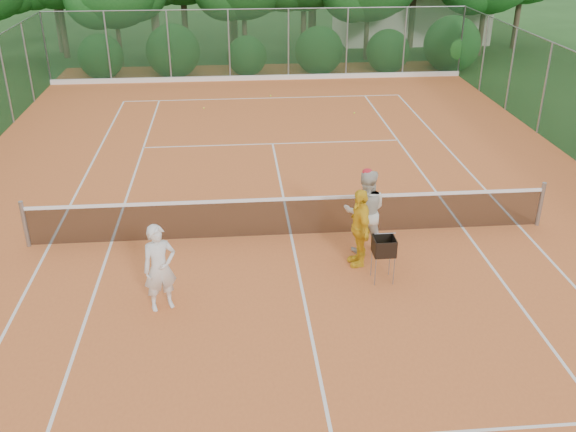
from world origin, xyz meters
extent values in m
plane|color=#1E4719|center=(0.00, 0.00, 0.00)|extent=(120.00, 120.00, 0.00)
cube|color=orange|center=(0.00, 0.00, 0.01)|extent=(18.00, 36.00, 0.02)
cube|color=beige|center=(9.00, 24.00, 1.50)|extent=(8.00, 5.00, 3.00)
cylinder|color=gray|center=(-5.94, 0.00, 0.57)|extent=(0.10, 0.10, 1.10)
cylinder|color=gray|center=(5.94, 0.00, 0.57)|extent=(0.10, 0.10, 1.10)
cube|color=black|center=(0.00, 0.00, 0.48)|extent=(11.87, 0.03, 0.86)
cube|color=white|center=(0.00, 0.00, 0.95)|extent=(11.87, 0.04, 0.07)
imported|color=silver|center=(-2.70, -2.75, 0.89)|extent=(0.74, 0.62, 1.73)
imported|color=beige|center=(1.52, -0.89, 0.98)|extent=(1.03, 0.85, 1.92)
ellipsoid|color=red|center=(1.52, -0.89, 1.90)|extent=(0.22, 0.22, 0.14)
imported|color=yellow|center=(1.30, -1.42, 0.88)|extent=(0.51, 1.04, 1.72)
cylinder|color=gray|center=(1.48, -2.33, 0.33)|extent=(0.02, 0.02, 0.61)
cylinder|color=gray|center=(1.85, -1.95, 0.33)|extent=(0.02, 0.02, 0.61)
cube|color=black|center=(1.67, -2.14, 0.81)|extent=(0.42, 0.42, 0.36)
sphere|color=#E2F138|center=(-2.33, 10.58, 0.05)|extent=(0.07, 0.07, 0.07)
sphere|color=#C1DA32|center=(0.31, 12.12, 0.05)|extent=(0.07, 0.07, 0.07)
sphere|color=#CDE134|center=(3.23, 9.44, 0.05)|extent=(0.07, 0.07, 0.07)
cube|color=white|center=(0.00, 11.88, 0.02)|extent=(11.03, 0.06, 0.01)
cube|color=white|center=(-5.49, 0.00, 0.02)|extent=(0.06, 23.77, 0.01)
cube|color=white|center=(5.49, 0.00, 0.02)|extent=(0.06, 23.77, 0.01)
cube|color=white|center=(-4.11, 0.00, 0.02)|extent=(0.06, 23.77, 0.01)
cube|color=white|center=(4.11, 0.00, 0.02)|extent=(0.06, 23.77, 0.01)
cube|color=white|center=(0.00, 6.40, 0.02)|extent=(8.23, 0.06, 0.01)
cube|color=white|center=(0.00, 0.00, 0.02)|extent=(0.06, 12.80, 0.01)
cube|color=#19381E|center=(0.00, 15.00, 1.52)|extent=(18.00, 0.02, 3.00)
cylinder|color=gray|center=(-9.00, 15.00, 1.52)|extent=(0.07, 0.07, 3.00)
cylinder|color=gray|center=(9.00, 15.00, 1.52)|extent=(0.07, 0.07, 3.00)
cylinder|color=gray|center=(-9.00, 15.00, 1.52)|extent=(0.07, 0.07, 3.00)
cylinder|color=gray|center=(9.00, 15.00, 1.52)|extent=(0.07, 0.07, 3.00)
cylinder|color=brown|center=(-9.50, 20.50, 2.20)|extent=(0.30, 0.30, 4.40)
cylinder|color=brown|center=(-6.50, 18.50, 1.60)|extent=(0.22, 0.22, 3.20)
cylinder|color=brown|center=(-3.50, 21.00, 2.25)|extent=(0.31, 0.31, 4.50)
cylinder|color=brown|center=(-0.50, 19.50, 1.75)|extent=(0.24, 0.24, 3.50)
cylinder|color=brown|center=(2.50, 20.00, 2.05)|extent=(0.28, 0.28, 4.10)
cylinder|color=brown|center=(5.50, 18.80, 1.70)|extent=(0.23, 0.23, 3.40)
cylinder|color=brown|center=(8.50, 21.50, 2.33)|extent=(0.32, 0.32, 4.65)
cylinder|color=brown|center=(11.50, 19.20, 1.90)|extent=(0.26, 0.26, 3.80)
cylinder|color=brown|center=(14.00, 20.80, 2.12)|extent=(0.29, 0.29, 4.25)
camera|label=1|loc=(-1.25, -13.18, 6.92)|focal=40.00mm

